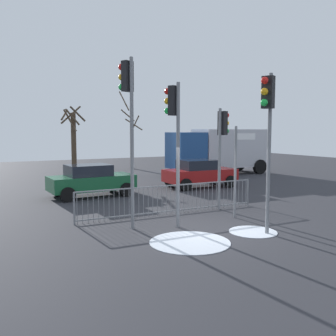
{
  "coord_description": "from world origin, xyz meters",
  "views": [
    {
      "loc": [
        -6.37,
        -9.6,
        3.01
      ],
      "look_at": [
        0.38,
        3.29,
        1.58
      ],
      "focal_mm": 40.68,
      "sensor_mm": 36.0,
      "label": 1
    }
  ],
  "objects_px": {
    "traffic_light_rear_left": "(128,105)",
    "direction_sign_post": "(237,167)",
    "bare_tree_centre": "(131,134)",
    "bare_tree_right": "(73,139)",
    "delivery_truck": "(219,149)",
    "traffic_light_mid_left": "(174,122)",
    "traffic_light_foreground_left": "(222,136)",
    "traffic_light_mid_right": "(268,117)",
    "car_green_far": "(91,180)",
    "car_red_trailing": "(200,173)"
  },
  "relations": [
    {
      "from": "traffic_light_rear_left",
      "to": "bare_tree_right",
      "type": "height_order",
      "value": "traffic_light_rear_left"
    },
    {
      "from": "traffic_light_mid_right",
      "to": "bare_tree_centre",
      "type": "distance_m",
      "value": 20.17
    },
    {
      "from": "traffic_light_mid_left",
      "to": "car_green_far",
      "type": "xyz_separation_m",
      "value": [
        -0.75,
        6.6,
        -2.51
      ]
    },
    {
      "from": "delivery_truck",
      "to": "traffic_light_mid_left",
      "type": "bearing_deg",
      "value": 50.71
    },
    {
      "from": "traffic_light_mid_right",
      "to": "bare_tree_centre",
      "type": "bearing_deg",
      "value": -35.74
    },
    {
      "from": "traffic_light_mid_left",
      "to": "traffic_light_mid_right",
      "type": "bearing_deg",
      "value": -72.05
    },
    {
      "from": "traffic_light_mid_right",
      "to": "bare_tree_centre",
      "type": "xyz_separation_m",
      "value": [
        3.91,
        19.78,
        -0.65
      ]
    },
    {
      "from": "delivery_truck",
      "to": "bare_tree_centre",
      "type": "relative_size",
      "value": 1.17
    },
    {
      "from": "bare_tree_centre",
      "to": "bare_tree_right",
      "type": "relative_size",
      "value": 1.28
    },
    {
      "from": "car_green_far",
      "to": "car_red_trailing",
      "type": "bearing_deg",
      "value": -1.56
    },
    {
      "from": "traffic_light_mid_right",
      "to": "car_red_trailing",
      "type": "bearing_deg",
      "value": -45.27
    },
    {
      "from": "traffic_light_mid_right",
      "to": "car_green_far",
      "type": "bearing_deg",
      "value": -7.64
    },
    {
      "from": "traffic_light_foreground_left",
      "to": "bare_tree_centre",
      "type": "height_order",
      "value": "bare_tree_centre"
    },
    {
      "from": "traffic_light_rear_left",
      "to": "direction_sign_post",
      "type": "bearing_deg",
      "value": -29.19
    },
    {
      "from": "direction_sign_post",
      "to": "delivery_truck",
      "type": "xyz_separation_m",
      "value": [
        7.25,
        11.32,
        -0.03
      ]
    },
    {
      "from": "traffic_light_foreground_left",
      "to": "traffic_light_mid_left",
      "type": "bearing_deg",
      "value": -79.89
    },
    {
      "from": "traffic_light_foreground_left",
      "to": "traffic_light_mid_right",
      "type": "xyz_separation_m",
      "value": [
        -1.03,
        -3.6,
        0.57
      ]
    },
    {
      "from": "traffic_light_mid_right",
      "to": "direction_sign_post",
      "type": "relative_size",
      "value": 1.46
    },
    {
      "from": "direction_sign_post",
      "to": "car_green_far",
      "type": "bearing_deg",
      "value": 126.0
    },
    {
      "from": "traffic_light_rear_left",
      "to": "car_red_trailing",
      "type": "height_order",
      "value": "traffic_light_rear_left"
    },
    {
      "from": "traffic_light_mid_right",
      "to": "bare_tree_centre",
      "type": "height_order",
      "value": "bare_tree_centre"
    },
    {
      "from": "direction_sign_post",
      "to": "bare_tree_centre",
      "type": "relative_size",
      "value": 0.52
    },
    {
      "from": "traffic_light_rear_left",
      "to": "bare_tree_right",
      "type": "bearing_deg",
      "value": 58.99
    },
    {
      "from": "car_green_far",
      "to": "delivery_truck",
      "type": "xyz_separation_m",
      "value": [
        10.5,
        4.8,
        0.97
      ]
    },
    {
      "from": "traffic_light_mid_right",
      "to": "car_green_far",
      "type": "height_order",
      "value": "traffic_light_mid_right"
    },
    {
      "from": "car_red_trailing",
      "to": "car_green_far",
      "type": "xyz_separation_m",
      "value": [
        -5.96,
        -0.14,
        0.0
      ]
    },
    {
      "from": "traffic_light_mid_right",
      "to": "direction_sign_post",
      "type": "distance_m",
      "value": 2.76
    },
    {
      "from": "traffic_light_foreground_left",
      "to": "traffic_light_rear_left",
      "type": "height_order",
      "value": "traffic_light_rear_left"
    },
    {
      "from": "bare_tree_right",
      "to": "car_green_far",
      "type": "bearing_deg",
      "value": -99.05
    },
    {
      "from": "delivery_truck",
      "to": "bare_tree_right",
      "type": "distance_m",
      "value": 10.03
    },
    {
      "from": "traffic_light_mid_left",
      "to": "bare_tree_right",
      "type": "height_order",
      "value": "bare_tree_right"
    },
    {
      "from": "car_green_far",
      "to": "bare_tree_centre",
      "type": "xyz_separation_m",
      "value": [
        6.55,
        11.11,
        1.97
      ]
    },
    {
      "from": "direction_sign_post",
      "to": "car_green_far",
      "type": "height_order",
      "value": "direction_sign_post"
    },
    {
      "from": "traffic_light_mid_left",
      "to": "traffic_light_mid_right",
      "type": "distance_m",
      "value": 2.8
    },
    {
      "from": "traffic_light_rear_left",
      "to": "bare_tree_centre",
      "type": "bearing_deg",
      "value": 44.12
    },
    {
      "from": "bare_tree_centre",
      "to": "bare_tree_right",
      "type": "xyz_separation_m",
      "value": [
        -5.11,
        -2.08,
        -0.29
      ]
    },
    {
      "from": "direction_sign_post",
      "to": "bare_tree_centre",
      "type": "bearing_deg",
      "value": 88.92
    },
    {
      "from": "car_red_trailing",
      "to": "delivery_truck",
      "type": "xyz_separation_m",
      "value": [
        4.54,
        4.66,
        0.97
      ]
    },
    {
      "from": "direction_sign_post",
      "to": "delivery_truck",
      "type": "bearing_deg",
      "value": 66.86
    },
    {
      "from": "bare_tree_right",
      "to": "traffic_light_foreground_left",
      "type": "bearing_deg",
      "value": -81.01
    },
    {
      "from": "traffic_light_mid_left",
      "to": "direction_sign_post",
      "type": "height_order",
      "value": "traffic_light_mid_left"
    },
    {
      "from": "traffic_light_mid_left",
      "to": "traffic_light_rear_left",
      "type": "xyz_separation_m",
      "value": [
        -1.32,
        0.46,
        0.5
      ]
    },
    {
      "from": "traffic_light_rear_left",
      "to": "bare_tree_centre",
      "type": "distance_m",
      "value": 18.69
    },
    {
      "from": "traffic_light_foreground_left",
      "to": "car_green_far",
      "type": "height_order",
      "value": "traffic_light_foreground_left"
    },
    {
      "from": "traffic_light_foreground_left",
      "to": "direction_sign_post",
      "type": "xyz_separation_m",
      "value": [
        -0.42,
        -1.46,
        -1.05
      ]
    },
    {
      "from": "traffic_light_mid_right",
      "to": "car_green_far",
      "type": "distance_m",
      "value": 9.43
    },
    {
      "from": "direction_sign_post",
      "to": "bare_tree_right",
      "type": "bearing_deg",
      "value": 106.15
    },
    {
      "from": "traffic_light_mid_right",
      "to": "delivery_truck",
      "type": "relative_size",
      "value": 0.65
    },
    {
      "from": "car_red_trailing",
      "to": "traffic_light_mid_right",
      "type": "bearing_deg",
      "value": -109.23
    },
    {
      "from": "traffic_light_foreground_left",
      "to": "bare_tree_right",
      "type": "xyz_separation_m",
      "value": [
        -2.23,
        14.09,
        -0.37
      ]
    }
  ]
}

